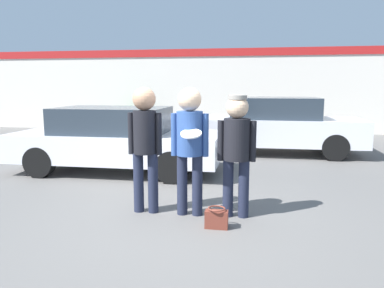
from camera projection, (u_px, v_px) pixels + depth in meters
name	position (u px, v px, depth m)	size (l,w,h in m)	color
ground_plane	(182.00, 216.00, 5.38)	(56.00, 56.00, 0.00)	#5B5956
storefront_building	(231.00, 90.00, 15.10)	(24.00, 0.22, 3.33)	silver
person_left	(145.00, 138.00, 5.38)	(0.50, 0.33, 1.83)	#1E2338
person_middle_with_frisbee	(190.00, 139.00, 5.26)	(0.54, 0.59, 1.83)	#1E2338
person_right	(237.00, 144.00, 5.19)	(0.54, 0.37, 1.72)	#1E2338
parked_car_near	(116.00, 139.00, 8.08)	(4.45, 1.80, 1.40)	silver
parked_car_far	(276.00, 125.00, 10.27)	(4.46, 1.87, 1.54)	silver
shrub	(131.00, 119.00, 15.24)	(1.07, 1.07, 1.07)	#387A3D
handbag	(217.00, 218.00, 4.89)	(0.30, 0.23, 0.28)	brown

